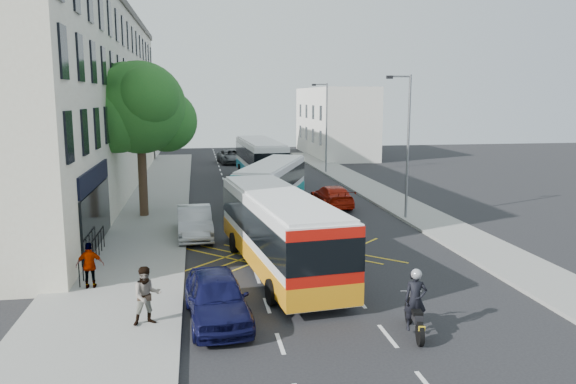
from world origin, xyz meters
name	(u,v)px	position (x,y,z in m)	size (l,w,h in m)	color
ground	(359,300)	(0.00, 0.00, 0.00)	(120.00, 120.00, 0.00)	black
pavement_left	(144,216)	(-8.50, 15.00, 0.07)	(5.00, 70.00, 0.15)	gray
pavement_right	(406,208)	(7.50, 15.00, 0.07)	(3.00, 70.00, 0.15)	gray
terrace_main	(73,99)	(-14.00, 24.49, 6.76)	(8.30, 45.00, 13.50)	beige
terrace_far	(126,113)	(-14.00, 55.00, 5.00)	(8.00, 20.00, 10.00)	silver
building_right	(334,122)	(11.00, 48.00, 4.00)	(6.00, 18.00, 8.00)	silver
street_tree	(139,109)	(-8.51, 14.97, 6.29)	(6.30, 5.70, 8.80)	#382619
lamp_near	(407,139)	(6.20, 12.00, 4.62)	(1.45, 0.15, 8.00)	slate
lamp_far	(325,123)	(6.20, 32.00, 4.62)	(1.45, 0.15, 8.00)	slate
railings	(93,251)	(-9.70, 5.30, 0.72)	(0.08, 5.60, 1.14)	black
bus_near	(279,230)	(-2.22, 3.87, 1.65)	(3.91, 11.39, 3.14)	silver
bus_mid	(272,184)	(-0.75, 16.76, 1.52)	(5.83, 10.42, 2.88)	silver
bus_far	(260,159)	(-0.07, 29.42, 1.76)	(3.33, 11.96, 3.33)	silver
motorbike	(415,304)	(0.81, -3.00, 0.95)	(0.79, 2.26, 2.02)	black
parked_car_blue	(217,297)	(-4.90, -1.03, 0.77)	(1.83, 4.54, 1.55)	#0D0E36
parked_car_silver	(194,222)	(-5.60, 9.80, 0.78)	(1.65, 4.72, 1.56)	#ADB0B5
red_hatchback	(332,196)	(3.05, 16.43, 0.69)	(1.93, 4.74, 1.38)	#A51707
distant_car_grey	(231,157)	(-1.84, 41.33, 0.72)	(2.38, 5.16, 1.43)	#44484D
distant_car_silver	(281,164)	(2.50, 34.78, 0.62)	(1.47, 3.67, 1.25)	#A5A9AD
distant_car_dark	(278,149)	(4.39, 49.62, 0.62)	(1.32, 3.78, 1.24)	black
pedestrian_near	(147,296)	(-7.00, -1.31, 1.05)	(0.87, 0.68, 1.80)	gray
pedestrian_far	(90,265)	(-9.28, 2.38, 0.99)	(0.98, 0.41, 1.67)	gray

